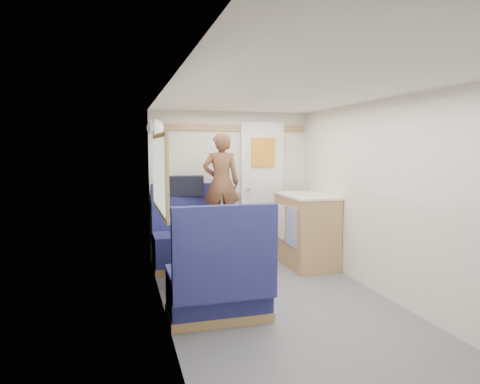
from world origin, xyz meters
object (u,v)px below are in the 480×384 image
object	(u,v)px
bench_far	(189,244)
galley_counter	(306,230)
beer_glass	(217,215)
pepper_grinder	(211,217)
bench_near	(220,287)
salt_grinder	(199,217)
dinette_table	(201,237)
dome_light	(155,128)
orange_fruit	(219,218)
person	(221,183)
tumbler_right	(198,216)
duffel_bag	(184,185)
tray	(225,224)
bread_loaf	(206,213)
wine_glass	(197,211)
tumbler_left	(189,224)
tumbler_mid	(187,213)
cheese_block	(206,225)

from	to	relation	value
bench_far	galley_counter	world-z (taller)	bench_far
beer_glass	pepper_grinder	xyz separation A→B (m)	(-0.08, -0.09, -0.00)
bench_near	salt_grinder	world-z (taller)	bench_near
dinette_table	dome_light	size ratio (longest dim) A/B	4.60
dinette_table	orange_fruit	size ratio (longest dim) A/B	12.32
person	tumbler_right	size ratio (longest dim) A/B	11.11
duffel_bag	tray	bearing A→B (deg)	-72.31
bench_far	bread_loaf	size ratio (longest dim) A/B	4.81
wine_glass	tumbler_right	size ratio (longest dim) A/B	1.49
dinette_table	tumbler_left	xyz separation A→B (m)	(-0.19, -0.36, 0.21)
dome_light	salt_grinder	world-z (taller)	dome_light
person	tumbler_right	xyz separation A→B (m)	(-0.41, -0.64, -0.30)
tumbler_left	beer_glass	bearing A→B (deg)	50.16
bench_near	tray	size ratio (longest dim) A/B	2.77
dome_light	tumbler_mid	size ratio (longest dim) A/B	1.67
dinette_table	bench_near	world-z (taller)	bench_near
orange_fruit	bread_loaf	distance (m)	0.44
beer_glass	pepper_grinder	distance (m)	0.12
cheese_block	bench_far	bearing A→B (deg)	89.15
salt_grinder	tumbler_mid	bearing A→B (deg)	108.23
tumbler_right	dinette_table	bearing A→B (deg)	-84.96
dome_light	tumbler_left	world-z (taller)	dome_light
tumbler_mid	bench_far	bearing A→B (deg)	80.02
galley_counter	tumbler_right	distance (m)	1.57
orange_fruit	salt_grinder	size ratio (longest dim) A/B	0.79
dinette_table	tumbler_mid	bearing A→B (deg)	103.80
tray	pepper_grinder	distance (m)	0.25
tray	bread_loaf	size ratio (longest dim) A/B	1.74
wine_glass	beer_glass	xyz separation A→B (m)	(0.23, 0.04, -0.07)
bench_near	bread_loaf	bearing A→B (deg)	84.03
dinette_table	beer_glass	xyz separation A→B (m)	(0.20, 0.10, 0.21)
salt_grinder	duffel_bag	bearing A→B (deg)	90.80
bread_loaf	bench_near	bearing A→B (deg)	-95.97
bench_near	tray	xyz separation A→B (m)	(0.20, 0.65, 0.43)
duffel_bag	beer_glass	distance (m)	1.07
duffel_bag	tumbler_left	world-z (taller)	duffel_bag
person	tumbler_right	world-z (taller)	person
dinette_table	wine_glass	size ratio (longest dim) A/B	5.48
galley_counter	tray	size ratio (longest dim) A/B	2.42
galley_counter	wine_glass	distance (m)	1.62
bread_loaf	salt_grinder	bearing A→B (deg)	-116.07
orange_fruit	tumbler_left	xyz separation A→B (m)	(-0.37, -0.30, 0.01)
dome_light	cheese_block	size ratio (longest dim) A/B	1.83
person	beer_glass	distance (m)	0.74
duffel_bag	tumbler_left	distance (m)	1.51
person	tumbler_left	size ratio (longest dim) A/B	10.39
bench_far	orange_fruit	world-z (taller)	bench_far
bench_far	duffel_bag	xyz separation A→B (m)	(-0.02, 0.26, 0.72)
tumbler_left	salt_grinder	world-z (taller)	tumbler_left
wine_glass	tumbler_left	world-z (taller)	wine_glass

